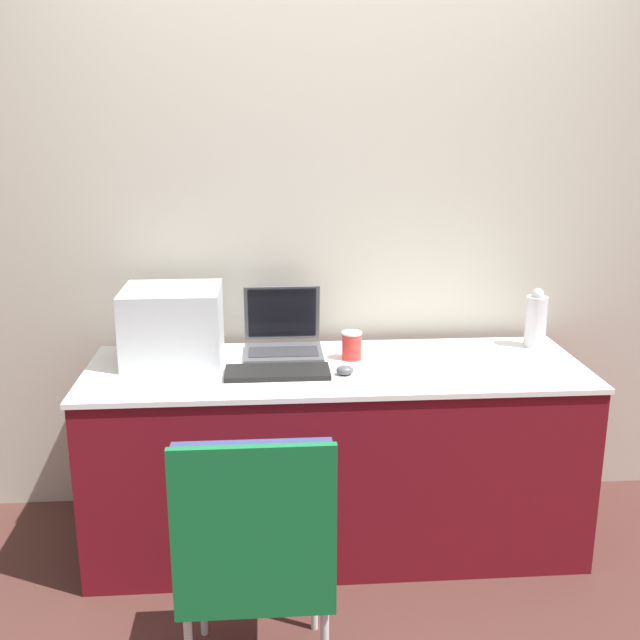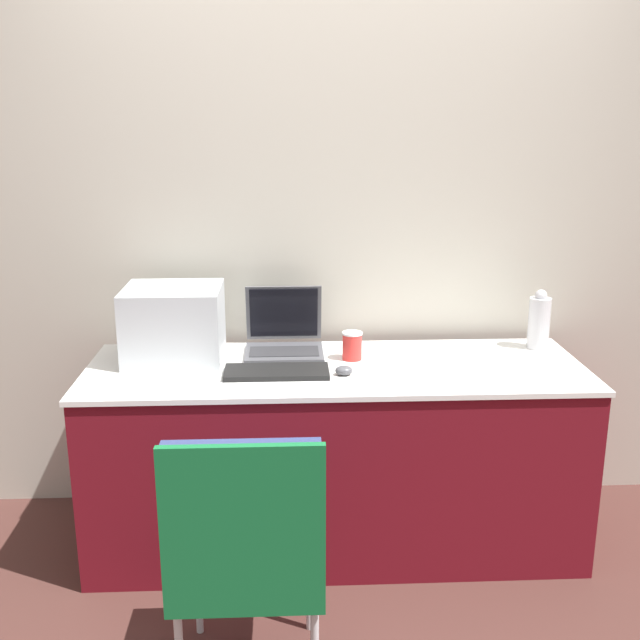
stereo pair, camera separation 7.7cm
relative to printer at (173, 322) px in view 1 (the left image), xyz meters
name	(u,v)px [view 1 (the left image)]	position (x,y,z in m)	size (l,w,h in m)	color
ground_plane	(343,585)	(0.64, -0.45, -0.92)	(14.00, 14.00, 0.00)	#472823
wall_back	(327,215)	(0.64, 0.31, 0.38)	(8.00, 0.05, 2.60)	#B7B2A3
table	(335,455)	(0.64, -0.12, -0.54)	(1.95, 0.67, 0.76)	maroon
printer	(173,322)	(0.00, 0.00, 0.00)	(0.38, 0.34, 0.29)	#B2B7BC
laptop_left	(283,338)	(0.44, 0.08, -0.10)	(0.32, 0.31, 0.26)	#4C4C51
external_keyboard	(277,372)	(0.41, -0.21, -0.15)	(0.40, 0.17, 0.02)	black
coffee_cup	(352,345)	(0.71, -0.04, -0.10)	(0.08, 0.08, 0.11)	red
mouse	(345,370)	(0.67, -0.23, -0.14)	(0.07, 0.06, 0.04)	#4C4C51
metal_pitcher	(536,320)	(1.51, 0.07, -0.04)	(0.09, 0.09, 0.25)	silver
chair	(255,544)	(0.33, -1.03, -0.37)	(0.43, 0.50, 0.91)	navy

